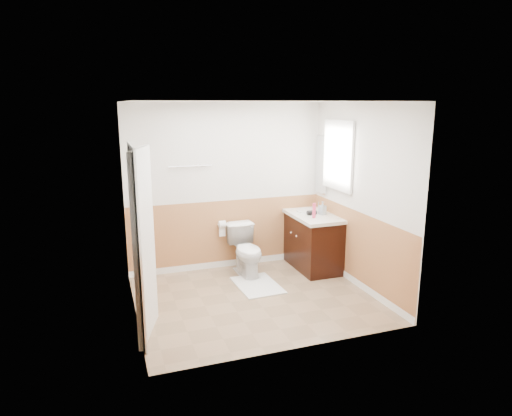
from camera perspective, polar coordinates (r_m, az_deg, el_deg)
name	(u,v)px	position (r m, az deg, el deg)	size (l,w,h in m)	color
floor	(255,299)	(5.99, -0.12, -11.37)	(3.00, 3.00, 0.00)	#8C7051
ceiling	(255,102)	(5.46, -0.13, 13.30)	(3.00, 3.00, 0.00)	white
wall_back	(227,187)	(6.81, -3.72, 2.63)	(3.00, 3.00, 0.00)	silver
wall_front	(299,232)	(4.42, 5.42, -3.10)	(3.00, 3.00, 0.00)	silver
wall_left	(130,215)	(5.31, -15.61, -0.80)	(3.00, 3.00, 0.00)	silver
wall_right	(360,197)	(6.24, 13.02, 1.36)	(3.00, 3.00, 0.00)	silver
wainscot_back	(228,235)	(6.97, -3.60, -3.46)	(3.00, 3.00, 0.00)	#BB784A
wainscot_front	(297,303)	(4.69, 5.16, -11.89)	(3.00, 3.00, 0.00)	#BB784A
wainscot_left	(135,277)	(5.53, -15.01, -8.37)	(2.60, 2.60, 0.00)	#BB784A
wainscot_right	(357,250)	(6.42, 12.59, -5.22)	(2.60, 2.60, 0.00)	#BB784A
toilet	(247,251)	(6.67, -1.19, -5.39)	(0.41, 0.72, 0.74)	white
bath_mat	(257,285)	(6.37, 0.17, -9.73)	(0.55, 0.80, 0.02)	white
vanity_cabinet	(311,242)	(7.02, 7.02, -4.27)	(0.55, 1.10, 0.80)	black
vanity_knob_left	(297,236)	(6.77, 5.14, -3.56)	(0.03, 0.03, 0.03)	white
vanity_knob_right	(291,233)	(6.94, 4.46, -3.12)	(0.03, 0.03, 0.03)	white
countertop	(312,215)	(6.90, 7.04, -0.90)	(0.60, 1.15, 0.05)	silver
sink_basin	(308,211)	(7.03, 6.58, -0.34)	(0.36, 0.36, 0.02)	silver
faucet	(319,206)	(7.09, 7.90, 0.24)	(0.02, 0.02, 0.14)	white
lotion_bottle	(314,211)	(6.61, 7.34, -0.33)	(0.05, 0.05, 0.22)	#D9385C
soap_dispenser	(322,208)	(6.85, 8.39, 0.01)	(0.09, 0.09, 0.20)	#98A4AC
hair_dryer_body	(312,213)	(6.81, 7.03, -0.59)	(0.07, 0.07, 0.14)	black
hair_dryer_handle	(310,215)	(6.78, 6.88, -0.89)	(0.03, 0.03, 0.07)	black
mirror_panel	(321,165)	(7.12, 8.27, 5.42)	(0.02, 0.35, 0.90)	silver
window_frame	(338,155)	(6.64, 10.32, 6.55)	(0.04, 0.80, 1.00)	white
window_glass	(339,155)	(6.65, 10.44, 6.55)	(0.01, 0.70, 0.90)	white
door	(144,244)	(4.94, -13.93, -4.49)	(0.05, 0.80, 2.04)	white
door_frame	(137,244)	(4.93, -14.81, -4.45)	(0.02, 0.92, 2.10)	white
door_knob	(147,241)	(5.28, -13.59, -4.13)	(0.06, 0.06, 0.06)	silver
towel_bar	(190,166)	(6.58, -8.27, 5.25)	(0.02, 0.02, 0.62)	silver
tp_holder_bar	(222,224)	(6.84, -4.29, -2.06)	(0.02, 0.02, 0.14)	silver
tp_roll	(222,224)	(6.84, -4.29, -2.06)	(0.11, 0.11, 0.10)	white
tp_sheet	(222,231)	(6.87, -4.28, -2.95)	(0.10, 0.01, 0.16)	white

